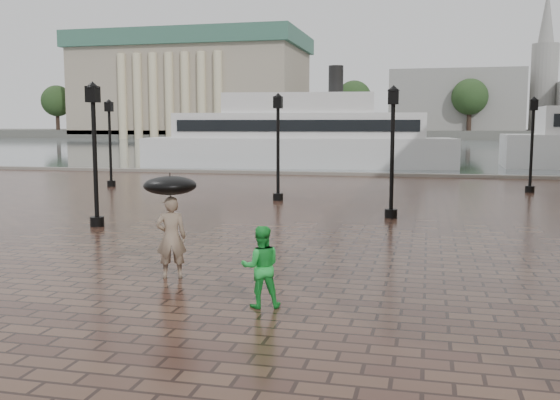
# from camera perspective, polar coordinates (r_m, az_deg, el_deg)

# --- Properties ---
(ground) EXTENTS (300.00, 300.00, 0.00)m
(ground) POSITION_cam_1_polar(r_m,az_deg,el_deg) (9.36, -14.64, -13.32)
(ground) COLOR #351F18
(ground) RESTS_ON ground
(harbour_water) EXTENTS (240.00, 240.00, 0.00)m
(harbour_water) POSITION_cam_1_polar(r_m,az_deg,el_deg) (99.87, 10.99, 4.89)
(harbour_water) COLOR #4D595E
(harbour_water) RESTS_ON ground
(quay_edge) EXTENTS (80.00, 0.60, 0.30)m
(quay_edge) POSITION_cam_1_polar(r_m,az_deg,el_deg) (40.08, 7.31, 2.22)
(quay_edge) COLOR slate
(quay_edge) RESTS_ON ground
(far_shore) EXTENTS (300.00, 60.00, 2.00)m
(far_shore) POSITION_cam_1_polar(r_m,az_deg,el_deg) (167.80, 12.00, 5.95)
(far_shore) COLOR #4C4C47
(far_shore) RESTS_ON ground
(museum) EXTENTS (57.00, 32.50, 26.00)m
(museum) POSITION_cam_1_polar(r_m,az_deg,el_deg) (163.79, -7.99, 10.53)
(museum) COLOR gray
(museum) RESTS_ON ground
(far_trees) EXTENTS (188.00, 8.00, 13.50)m
(far_trees) POSITION_cam_1_polar(r_m,az_deg,el_deg) (145.92, 11.86, 9.14)
(far_trees) COLOR #2D2119
(far_trees) RESTS_ON ground
(street_lamps) EXTENTS (21.44, 14.44, 4.40)m
(street_lamps) POSITION_cam_1_polar(r_m,az_deg,el_deg) (26.00, 0.47, 4.93)
(street_lamps) COLOR black
(street_lamps) RESTS_ON ground
(adult_pedestrian) EXTENTS (0.74, 0.62, 1.73)m
(adult_pedestrian) POSITION_cam_1_polar(r_m,az_deg,el_deg) (13.25, -9.92, -3.38)
(adult_pedestrian) COLOR gray
(adult_pedestrian) RESTS_ON ground
(child_pedestrian) EXTENTS (0.85, 0.75, 1.45)m
(child_pedestrian) POSITION_cam_1_polar(r_m,az_deg,el_deg) (11.01, -1.76, -6.11)
(child_pedestrian) COLOR green
(child_pedestrian) RESTS_ON ground
(ferry_near) EXTENTS (23.84, 8.44, 7.65)m
(ferry_near) POSITION_cam_1_polar(r_m,az_deg,el_deg) (48.03, 1.74, 5.78)
(ferry_near) COLOR silver
(ferry_near) RESTS_ON ground
(umbrella) EXTENTS (1.10, 1.10, 1.15)m
(umbrella) POSITION_cam_1_polar(r_m,az_deg,el_deg) (13.10, -10.02, 1.31)
(umbrella) COLOR black
(umbrella) RESTS_ON ground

